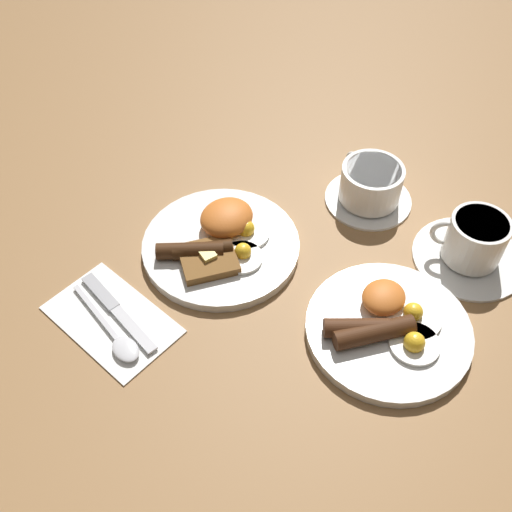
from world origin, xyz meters
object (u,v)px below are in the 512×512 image
Objects in this scene: breakfast_plate_far at (388,327)px; teacup_far at (473,244)px; knife at (114,308)px; spoon at (119,340)px; teacup_near at (370,186)px; breakfast_plate_near at (221,242)px.

teacup_far reaches higher than breakfast_plate_far.
knife is 1.05× the size of spoon.
breakfast_plate_far is 1.35× the size of teacup_far.
teacup_far is 0.52m from spoon.
teacup_near is at bearing -87.67° from teacup_far.
breakfast_plate_near is at bearing 87.59° from knife.
teacup_near is 0.84× the size of knife.
teacup_near is 0.85× the size of teacup_far.
teacup_near is (-0.18, -0.18, 0.02)m from breakfast_plate_far.
breakfast_plate_near is 1.41× the size of knife.
breakfast_plate_near is 1.43× the size of teacup_far.
breakfast_plate_far is 1.59× the size of teacup_near.
breakfast_plate_far is at bearing 43.13° from knife.
knife is (0.24, -0.29, -0.01)m from breakfast_plate_far.
breakfast_plate_near is 0.26m from teacup_near.
teacup_far is (-0.01, 0.18, 0.00)m from teacup_near.
teacup_near is at bearing 87.74° from spoon.
breakfast_plate_far is 0.19m from teacup_far.
breakfast_plate_near reaches higher than breakfast_plate_far.
teacup_near is 0.88× the size of spoon.
teacup_near reaches higher than breakfast_plate_far.
breakfast_plate_near is 1.69× the size of teacup_near.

